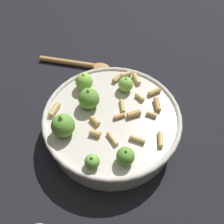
{
  "coord_description": "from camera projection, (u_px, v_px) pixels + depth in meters",
  "views": [
    {
      "loc": [
        0.29,
        -0.04,
        0.46
      ],
      "look_at": [
        0.0,
        0.0,
        0.07
      ],
      "focal_mm": 36.6,
      "sensor_mm": 36.0,
      "label": 1
    }
  ],
  "objects": [
    {
      "name": "ground_plane",
      "position": [
        112.0,
        131.0,
        0.54
      ],
      "size": [
        2.4,
        2.4,
        0.0
      ],
      "primitive_type": "plane",
      "color": "black"
    },
    {
      "name": "cooking_pan",
      "position": [
        111.0,
        121.0,
        0.51
      ],
      "size": [
        0.3,
        0.3,
        0.12
      ],
      "color": "beige",
      "rests_on": "ground"
    },
    {
      "name": "wooden_spoon",
      "position": [
        78.0,
        64.0,
        0.68
      ],
      "size": [
        0.1,
        0.21,
        0.02
      ],
      "color": "#B2844C",
      "rests_on": "ground"
    }
  ]
}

